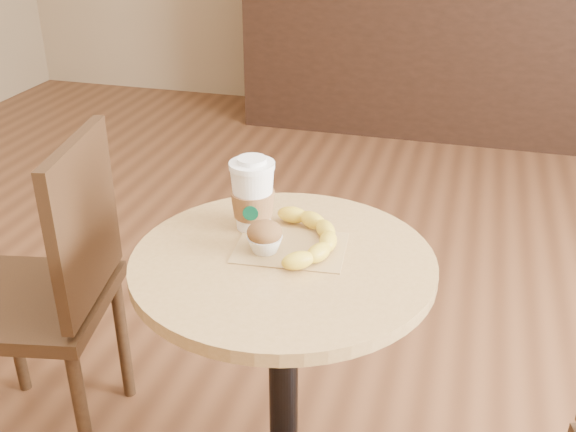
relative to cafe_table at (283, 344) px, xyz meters
The scene contains 7 objects.
cafe_table is the anchor object (origin of this frame).
chair_left 0.67m from the cafe_table, behind, with size 0.48×0.48×0.93m.
service_counter 3.13m from the cafe_table, 89.64° to the left, with size 2.30×0.65×1.04m.
kraft_bag 0.24m from the cafe_table, 82.52° to the left, with size 0.24×0.18×0.00m, color #A4834F.
coffee_cup 0.35m from the cafe_table, 132.35° to the left, with size 0.10×0.11×0.17m.
muffin 0.27m from the cafe_table, 165.67° to the left, with size 0.08×0.08×0.07m.
banana 0.26m from the cafe_table, 61.40° to the left, with size 0.18×0.27×0.04m, color gold, non-canonical shape.
Camera 1 is at (0.33, -1.16, 1.49)m, focal length 42.00 mm.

